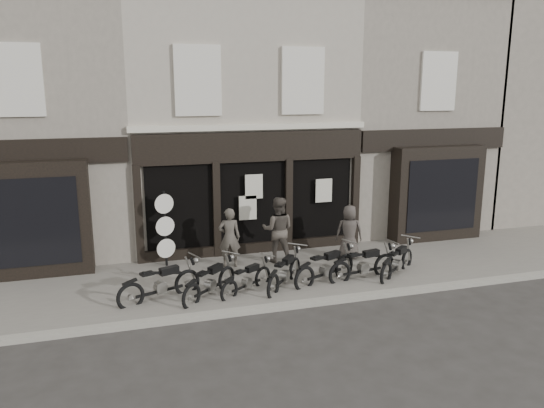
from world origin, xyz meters
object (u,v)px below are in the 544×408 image
object	(u,v)px
motorcycle_0	(161,287)
motorcycle_2	(247,282)
man_right	(349,232)
motorcycle_4	(326,270)
man_left	(229,237)
motorcycle_3	(285,275)
motorcycle_6	(397,264)
advert_sign_post	(165,232)
motorcycle_5	(363,267)
man_centre	(278,230)
motorcycle_1	(210,284)

from	to	relation	value
motorcycle_0	motorcycle_2	xyz separation A→B (m)	(2.16, -0.12, -0.06)
motorcycle_0	man_right	distance (m)	5.99
motorcycle_4	man_left	xyz separation A→B (m)	(-2.22, 1.89, 0.57)
motorcycle_3	motorcycle_6	xyz separation A→B (m)	(3.28, -0.07, -0.00)
motorcycle_2	man_right	world-z (taller)	man_right
motorcycle_3	man_left	distance (m)	2.24
motorcycle_4	advert_sign_post	bearing A→B (deg)	125.27
motorcycle_4	advert_sign_post	size ratio (longest dim) A/B	0.89
advert_sign_post	motorcycle_2	bearing A→B (deg)	-72.58
motorcycle_5	advert_sign_post	bearing A→B (deg)	143.50
man_centre	motorcycle_5	bearing A→B (deg)	153.49
motorcycle_1	motorcycle_3	size ratio (longest dim) A/B	0.98
motorcycle_1	man_centre	distance (m)	3.21
man_centre	man_right	distance (m)	2.19
man_left	motorcycle_5	bearing A→B (deg)	159.82
motorcycle_3	motorcycle_5	bearing A→B (deg)	-50.87
man_left	man_right	world-z (taller)	man_left
motorcycle_4	advert_sign_post	xyz separation A→B (m)	(-3.98, 2.45, 0.72)
motorcycle_1	man_left	world-z (taller)	man_left
man_right	motorcycle_2	bearing A→B (deg)	42.36
motorcycle_0	motorcycle_2	bearing A→B (deg)	-23.93
motorcycle_6	advert_sign_post	distance (m)	6.64
advert_sign_post	motorcycle_6	bearing A→B (deg)	-40.12
motorcycle_1	motorcycle_3	world-z (taller)	motorcycle_3
motorcycle_2	advert_sign_post	xyz separation A→B (m)	(-1.78, 2.53, 0.78)
motorcycle_5	man_centre	xyz separation A→B (m)	(-1.83, 1.98, 0.69)
motorcycle_0	motorcycle_3	size ratio (longest dim) A/B	1.22
motorcycle_4	man_left	size ratio (longest dim) A/B	1.19
motorcycle_0	motorcycle_1	bearing A→B (deg)	-27.56
motorcycle_3	motorcycle_4	bearing A→B (deg)	-48.94
motorcycle_5	man_left	world-z (taller)	man_left
motorcycle_1	man_centre	world-z (taller)	man_centre
motorcycle_2	motorcycle_6	distance (m)	4.32
advert_sign_post	motorcycle_4	bearing A→B (deg)	-49.25
man_right	advert_sign_post	xyz separation A→B (m)	(-5.39, 0.86, 0.19)
motorcycle_6	motorcycle_4	bearing A→B (deg)	140.58
motorcycle_3	motorcycle_5	world-z (taller)	motorcycle_5
man_left	man_centre	bearing A→B (deg)	-168.78
motorcycle_2	man_left	size ratio (longest dim) A/B	0.95
motorcycle_4	man_right	bearing A→B (deg)	25.19
motorcycle_5	motorcycle_6	size ratio (longest dim) A/B	1.21
motorcycle_2	man_right	distance (m)	4.02
motorcycle_2	motorcycle_4	xyz separation A→B (m)	(2.20, 0.09, 0.06)
motorcycle_1	advert_sign_post	world-z (taller)	advert_sign_post
motorcycle_3	motorcycle_4	world-z (taller)	motorcycle_4
man_left	man_centre	distance (m)	1.47
motorcycle_0	motorcycle_1	world-z (taller)	motorcycle_0
motorcycle_0	advert_sign_post	xyz separation A→B (m)	(0.38, 2.41, 0.72)
man_left	man_right	distance (m)	3.64
motorcycle_5	motorcycle_1	bearing A→B (deg)	170.46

